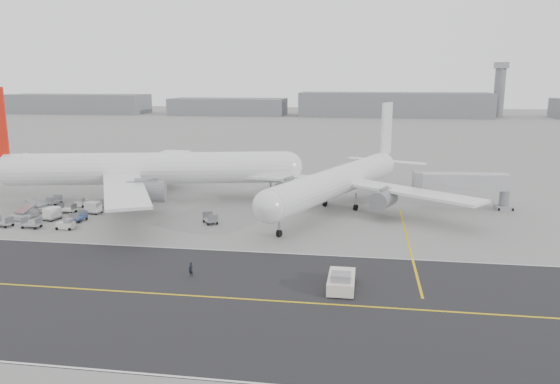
# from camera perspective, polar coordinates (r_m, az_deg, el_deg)

# --- Properties ---
(ground) EXTENTS (700.00, 700.00, 0.00)m
(ground) POSITION_cam_1_polar(r_m,az_deg,el_deg) (78.35, -8.96, -5.40)
(ground) COLOR gray
(ground) RESTS_ON ground
(taxiway) EXTENTS (220.00, 59.00, 0.03)m
(taxiway) POSITION_cam_1_polar(r_m,az_deg,el_deg) (60.79, -9.55, -10.63)
(taxiway) COLOR #262628
(taxiway) RESTS_ON ground
(horizon_buildings) EXTENTS (520.00, 28.00, 28.00)m
(horizon_buildings) POSITION_cam_1_polar(r_m,az_deg,el_deg) (332.02, 9.99, 7.79)
(horizon_buildings) COLOR slate
(horizon_buildings) RESTS_ON ground
(control_tower) EXTENTS (7.00, 7.00, 31.25)m
(control_tower) POSITION_cam_1_polar(r_m,az_deg,el_deg) (344.86, 21.96, 9.97)
(control_tower) COLOR slate
(control_tower) RESTS_ON ground
(airliner_a) EXTENTS (61.11, 59.80, 21.38)m
(airliner_a) POSITION_cam_1_polar(r_m,az_deg,el_deg) (106.50, -14.35, 2.39)
(airliner_a) COLOR white
(airliner_a) RESTS_ON ground
(airliner_b) EXTENTS (48.20, 49.24, 17.91)m
(airliner_b) POSITION_cam_1_polar(r_m,az_deg,el_deg) (97.31, 6.29, 1.22)
(airliner_b) COLOR white
(airliner_b) RESTS_ON ground
(pushback_tug) EXTENTS (2.96, 7.97, 2.28)m
(pushback_tug) POSITION_cam_1_polar(r_m,az_deg,el_deg) (61.71, 6.42, -9.25)
(pushback_tug) COLOR silver
(pushback_tug) RESTS_ON ground
(jet_bridge) EXTENTS (17.60, 4.52, 6.60)m
(jet_bridge) POSITION_cam_1_polar(r_m,az_deg,el_deg) (102.06, 18.54, 0.85)
(jet_bridge) COLOR gray
(jet_bridge) RESTS_ON ground
(gse_cluster) EXTENTS (20.87, 24.65, 2.15)m
(gse_cluster) POSITION_cam_1_polar(r_m,az_deg,el_deg) (99.95, -22.04, -2.34)
(gse_cluster) COLOR #929397
(gse_cluster) RESTS_ON ground
(stray_dolly) EXTENTS (3.05, 3.31, 1.74)m
(stray_dolly) POSITION_cam_1_polar(r_m,az_deg,el_deg) (88.81, -7.28, -3.27)
(stray_dolly) COLOR silver
(stray_dolly) RESTS_ON ground
(ground_crew_a) EXTENTS (0.75, 0.64, 1.75)m
(ground_crew_a) POSITION_cam_1_polar(r_m,az_deg,el_deg) (65.90, -9.29, -7.99)
(ground_crew_a) COLOR black
(ground_crew_a) RESTS_ON ground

